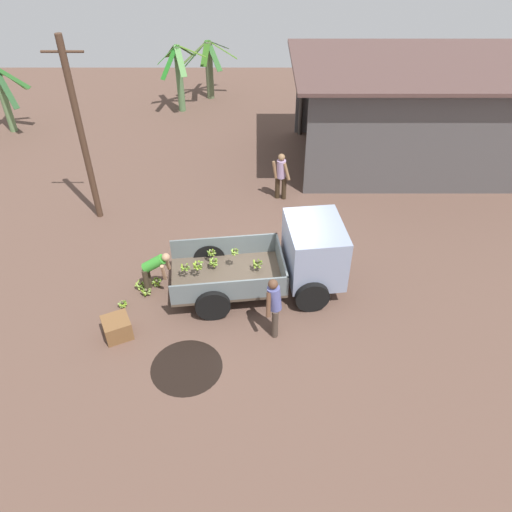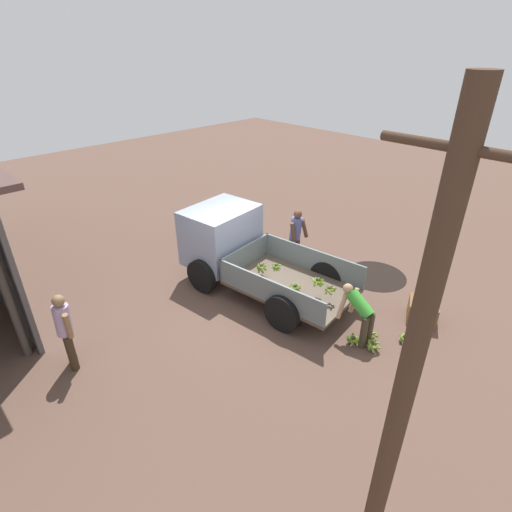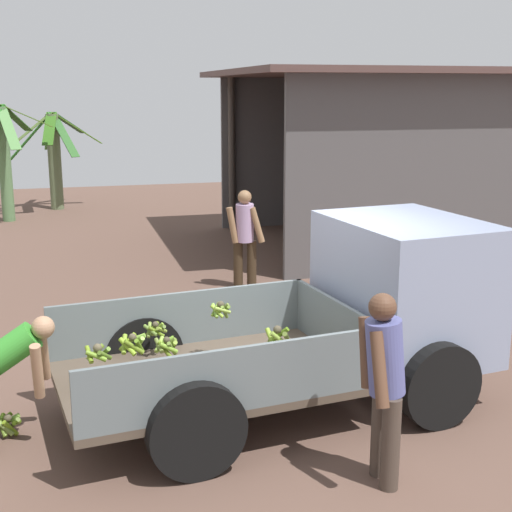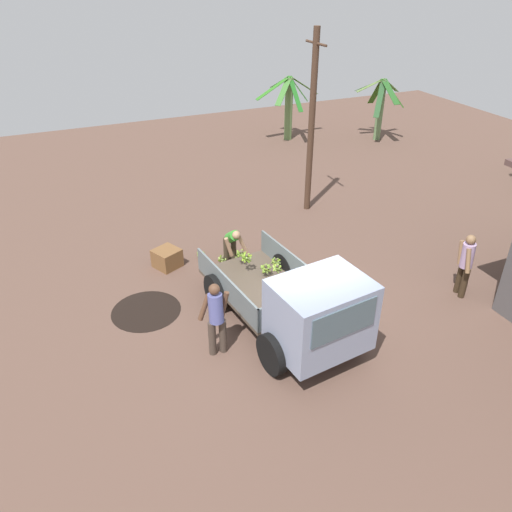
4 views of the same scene
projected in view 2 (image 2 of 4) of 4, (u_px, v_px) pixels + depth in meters
ground at (245, 293)px, 10.20m from camera, size 36.00×36.00×0.00m
mud_patch_0 at (375, 276)px, 10.92m from camera, size 1.64×1.64×0.01m
cargo_truck at (234, 245)px, 10.34m from camera, size 4.61×2.55×1.91m
utility_pole at (400, 406)px, 3.56m from camera, size 1.13×0.20×5.58m
person_foreground_visitor at (296, 235)px, 11.06m from camera, size 0.39×0.68×1.67m
person_worker_loading at (360, 311)px, 8.29m from camera, size 0.77×0.64×1.24m
person_bystander_near_shed at (66, 328)px, 7.52m from camera, size 0.64×0.42×1.66m
banana_bunch_on_ground_0 at (405, 338)px, 8.51m from camera, size 0.24×0.24×0.19m
banana_bunch_on_ground_1 at (353, 339)px, 8.44m from camera, size 0.27×0.26×0.22m
banana_bunch_on_ground_2 at (371, 336)px, 8.55m from camera, size 0.28×0.27×0.21m
banana_bunch_on_ground_3 at (373, 345)px, 8.26m from camera, size 0.31×0.30×0.23m
wooden_crate_0 at (422, 311)px, 9.09m from camera, size 0.83×0.83×0.51m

